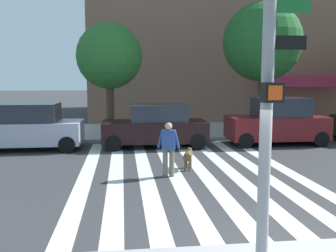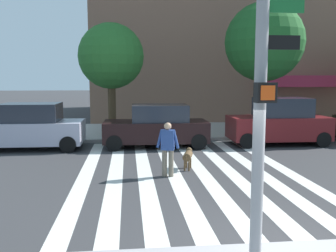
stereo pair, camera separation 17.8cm
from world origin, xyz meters
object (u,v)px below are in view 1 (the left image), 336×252
Objects in this scene: dog_on_leash at (188,156)px; parked_car_near_curb at (26,128)px; street_tree_nearest at (109,57)px; street_tree_middle at (262,42)px; pedestrian_dog_walker at (169,146)px; traffic_light_pole at (271,37)px; parked_car_behind_first at (156,126)px; parked_car_third_in_line at (277,122)px.

parked_car_near_curb is at bearing 145.88° from dog_on_leash.
street_tree_nearest is 7.56m from street_tree_middle.
traffic_light_pole is at bearing -82.74° from pedestrian_dog_walker.
parked_car_near_curb reaches higher than dog_on_leash.
street_tree_middle reaches higher than pedestrian_dog_walker.
street_tree_middle is 9.07m from dog_on_leash.
parked_car_behind_first is at bearing 89.36° from pedestrian_dog_walker.
traffic_light_pole is at bearing -110.40° from street_tree_middle.
parked_car_third_in_line reaches higher than parked_car_near_curb.
parked_car_behind_first is at bearing -0.00° from parked_car_near_curb.
parked_car_third_in_line is at bearing 0.00° from parked_car_behind_first.
parked_car_third_in_line is 2.64× the size of pedestrian_dog_walker.
street_tree_nearest is (-7.46, 2.51, 2.99)m from parked_car_third_in_line.
pedestrian_dog_walker is at bearing -127.53° from street_tree_middle.
parked_car_third_in_line is 4.37m from street_tree_middle.
parked_car_near_curb is at bearing 180.00° from parked_car_behind_first.
parked_car_behind_first reaches higher than pedestrian_dog_walker.
street_tree_middle is (4.84, 13.02, 1.19)m from traffic_light_pole.
street_tree_nearest is at bearing 161.37° from parked_car_third_in_line.
street_tree_nearest is at bearing 36.84° from parked_car_near_curb.
parked_car_near_curb reaches higher than parked_car_behind_first.
parked_car_third_in_line is at bearing -91.52° from street_tree_middle.
dog_on_leash is at bearing -80.34° from parked_car_behind_first.
traffic_light_pole reaches higher than dog_on_leash.
parked_car_near_curb is 10.81m from parked_car_third_in_line.
parked_car_behind_first is 0.82× the size of street_tree_nearest.
traffic_light_pole reaches higher than parked_car_behind_first.
pedestrian_dog_walker is (-0.73, 5.76, -2.59)m from traffic_light_pole.
parked_car_near_curb is 1.06× the size of parked_car_third_in_line.
traffic_light_pole is at bearing -86.39° from parked_car_behind_first.
traffic_light_pole is 1.30× the size of parked_car_behind_first.
parked_car_near_curb is at bearing 180.00° from parked_car_third_in_line.
dog_on_leash is (-4.82, -6.39, -4.26)m from street_tree_middle.
parked_car_third_in_line is 0.66× the size of street_tree_middle.
parked_car_behind_first is 4.34× the size of dog_on_leash.
parked_car_behind_first is 7.10m from street_tree_middle.
street_tree_middle is (0.06, 2.28, 3.73)m from parked_car_third_in_line.
parked_car_third_in_line is at bearing 40.74° from dog_on_leash.
street_tree_nearest reaches higher than dog_on_leash.
street_tree_nearest is at bearing 178.25° from street_tree_middle.
dog_on_leash is (2.70, -6.62, -3.52)m from street_tree_nearest.
pedestrian_dog_walker is (5.30, -4.97, 0.02)m from parked_car_near_curb.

